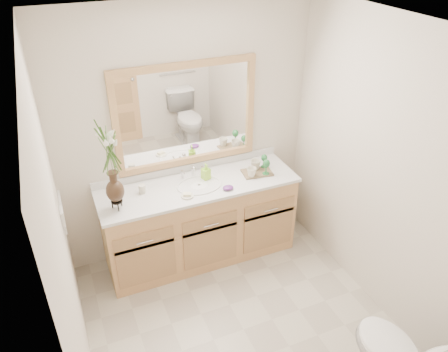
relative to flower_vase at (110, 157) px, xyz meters
name	(u,v)px	position (x,y,z in m)	size (l,w,h in m)	color
floor	(243,329)	(0.75, -0.93, -1.32)	(2.60, 2.60, 0.00)	beige
ceiling	(254,32)	(0.75, -0.93, 1.08)	(2.40, 2.60, 0.02)	white
wall_back	(187,135)	(0.75, 0.37, -0.12)	(2.40, 0.02, 2.40)	beige
wall_left	(65,258)	(-0.45, -0.93, -0.12)	(0.02, 2.60, 2.40)	beige
wall_right	(387,176)	(1.95, -0.93, -0.12)	(0.02, 2.60, 2.40)	beige
vanity	(200,222)	(0.75, 0.09, -0.92)	(1.80, 0.55, 0.80)	tan
counter	(199,186)	(0.75, 0.09, -0.51)	(1.84, 0.57, 0.03)	silver
sink	(199,190)	(0.75, 0.07, -0.55)	(0.38, 0.34, 0.23)	white
mirror	(186,115)	(0.75, 0.35, 0.08)	(1.32, 0.04, 0.97)	white
switch_plate	(62,216)	(-0.43, -0.16, -0.34)	(0.02, 0.12, 0.12)	white
flower_vase	(110,157)	(0.00, 0.00, 0.00)	(0.18, 0.18, 0.73)	black
tumbler	(142,189)	(0.25, 0.15, -0.45)	(0.06, 0.06, 0.08)	beige
soap_dish	(187,196)	(0.59, -0.06, -0.48)	(0.11, 0.11, 0.04)	beige
soap_bottle	(206,172)	(0.85, 0.16, -0.42)	(0.06, 0.06, 0.14)	#9CE235
purple_dish	(228,188)	(0.97, -0.09, -0.47)	(0.10, 0.08, 0.03)	#602878
tray	(257,173)	(1.34, 0.06, -0.49)	(0.28, 0.19, 0.01)	brown
mug_left	(252,172)	(1.25, 0.01, -0.43)	(0.09, 0.09, 0.09)	beige
mug_right	(256,164)	(1.35, 0.12, -0.43)	(0.10, 0.09, 0.10)	beige
goblet_front	(266,164)	(1.40, 0.00, -0.38)	(0.07, 0.07, 0.15)	#257035
goblet_back	(264,159)	(1.44, 0.12, -0.39)	(0.06, 0.06, 0.13)	#257035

